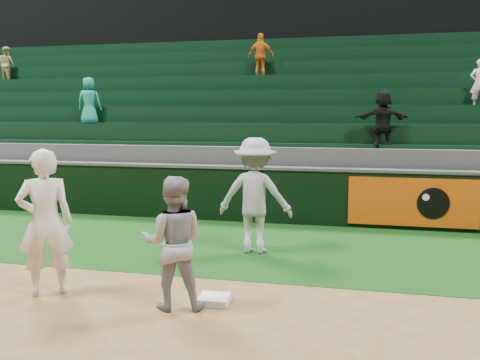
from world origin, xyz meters
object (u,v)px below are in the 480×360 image
object	(u,v)px
first_base	(214,299)
baserunner	(174,243)
first_baseman	(45,222)
base_coach	(255,196)

from	to	relation	value
first_base	baserunner	bearing A→B (deg)	-147.68
baserunner	first_base	bearing A→B (deg)	-161.41
first_baseman	base_coach	world-z (taller)	base_coach
first_baseman	baserunner	bearing A→B (deg)	144.65
first_base	first_baseman	distance (m)	2.46
first_base	base_coach	xyz separation A→B (m)	(-0.02, 2.58, 0.96)
first_baseman	base_coach	bearing A→B (deg)	-162.02
first_base	baserunner	world-z (taller)	baserunner
first_baseman	baserunner	size ratio (longest dim) A/B	1.18
baserunner	first_baseman	bearing A→B (deg)	-16.05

